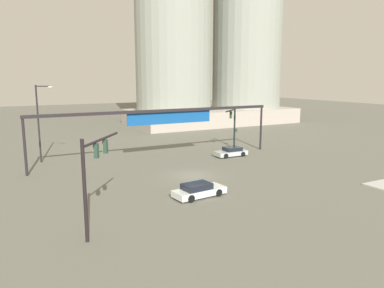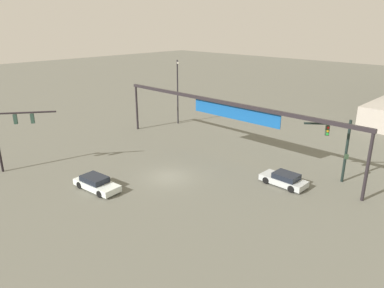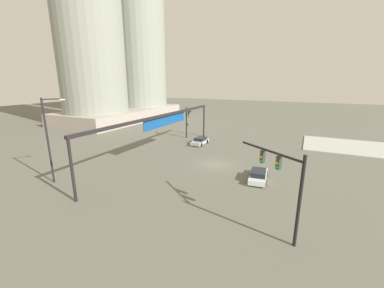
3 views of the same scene
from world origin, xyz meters
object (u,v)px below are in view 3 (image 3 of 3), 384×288
at_px(traffic_signal_near_corner, 187,119).
at_px(sedan_car_approaching, 258,175).
at_px(streetlamp_curved_arm, 49,136).
at_px(sedan_car_waiting_far, 200,141).
at_px(traffic_signal_opposite_side, 284,178).

height_order(traffic_signal_near_corner, sedan_car_approaching, traffic_signal_near_corner).
distance_m(streetlamp_curved_arm, sedan_car_waiting_far, 23.84).
height_order(traffic_signal_near_corner, sedan_car_waiting_far, traffic_signal_near_corner).
distance_m(sedan_car_approaching, sedan_car_waiting_far, 17.10).
height_order(streetlamp_curved_arm, sedan_car_approaching, streetlamp_curved_arm).
relative_size(streetlamp_curved_arm, sedan_car_approaching, 1.94).
xyz_separation_m(streetlamp_curved_arm, sedan_car_waiting_far, (22.05, -7.76, -4.68)).
xyz_separation_m(traffic_signal_opposite_side, sedan_car_approaching, (9.49, 3.23, -3.88)).
height_order(streetlamp_curved_arm, sedan_car_waiting_far, streetlamp_curved_arm).
relative_size(traffic_signal_near_corner, traffic_signal_opposite_side, 0.93).
bearing_deg(traffic_signal_near_corner, sedan_car_waiting_far, 14.55).
bearing_deg(streetlamp_curved_arm, sedan_car_waiting_far, 21.12).
distance_m(traffic_signal_opposite_side, sedan_car_waiting_far, 26.67).
height_order(traffic_signal_opposite_side, sedan_car_approaching, traffic_signal_opposite_side).
relative_size(traffic_signal_opposite_side, sedan_car_waiting_far, 1.53).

